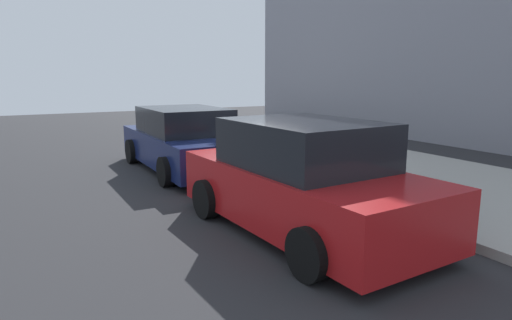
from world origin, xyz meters
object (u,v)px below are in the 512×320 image
object	(u,v)px
suitcase_olive_10	(252,141)
bollard_post	(229,135)
suitcase_black_2	(350,166)
parked_car_navy_1	(184,141)
suitcase_maroon_8	(270,148)
suitcase_red_4	(323,158)
suitcase_silver_5	(307,158)
suitcase_navy_6	(297,152)
suitcase_olive_3	(337,161)
suitcase_maroon_1	(367,170)
fire_hydrant	(240,136)
suitcase_teal_7	(283,152)
parked_car_red_0	(304,181)
suitcase_teal_0	(392,175)
suitcase_black_9	(261,141)

from	to	relation	value
suitcase_olive_10	bollard_post	xyz separation A→B (m)	(1.21, 0.15, 0.04)
suitcase_black_2	parked_car_navy_1	distance (m)	4.20
suitcase_maroon_8	suitcase_red_4	bearing A→B (deg)	-177.67
suitcase_black_2	bollard_post	xyz separation A→B (m)	(5.41, 0.15, 0.02)
suitcase_silver_5	suitcase_navy_6	xyz separation A→B (m)	(0.53, -0.08, 0.07)
suitcase_olive_3	suitcase_olive_10	xyz separation A→B (m)	(3.70, 0.05, -0.04)
suitcase_maroon_1	fire_hydrant	world-z (taller)	suitcase_maroon_1
suitcase_black_2	suitcase_teal_7	size ratio (longest dim) A/B	1.28
suitcase_teal_7	suitcase_olive_10	world-z (taller)	suitcase_olive_10
suitcase_navy_6	parked_car_navy_1	world-z (taller)	parked_car_navy_1
bollard_post	parked_car_navy_1	distance (m)	2.84
suitcase_red_4	suitcase_maroon_8	distance (m)	2.15
suitcase_silver_5	fire_hydrant	world-z (taller)	suitcase_silver_5
suitcase_black_2	parked_car_red_0	distance (m)	2.77
suitcase_red_4	suitcase_olive_10	size ratio (longest dim) A/B	0.92
suitcase_teal_0	bollard_post	size ratio (longest dim) A/B	1.26
suitcase_red_4	suitcase_navy_6	bearing A→B (deg)	-0.19
suitcase_black_2	suitcase_olive_3	bearing A→B (deg)	-5.34
suitcase_red_4	parked_car_red_0	bearing A→B (deg)	137.36
suitcase_silver_5	suitcase_maroon_1	bearing A→B (deg)	179.52
suitcase_teal_0	suitcase_maroon_1	xyz separation A→B (m)	(0.52, 0.10, 0.02)
suitcase_maroon_1	parked_car_navy_1	xyz separation A→B (m)	(4.07, 2.22, 0.21)
suitcase_maroon_1	suitcase_black_2	bearing A→B (deg)	-5.24
suitcase_olive_10	suitcase_teal_7	bearing A→B (deg)	-179.97
suitcase_olive_3	suitcase_maroon_8	size ratio (longest dim) A/B	1.53
suitcase_red_4	suitcase_maroon_8	bearing A→B (deg)	2.33
suitcase_teal_0	suitcase_silver_5	bearing A→B (deg)	1.96
fire_hydrant	parked_car_navy_1	bearing A→B (deg)	121.98
suitcase_teal_0	suitcase_red_4	bearing A→B (deg)	0.28
suitcase_red_4	parked_car_navy_1	world-z (taller)	parked_car_navy_1
suitcase_teal_7	suitcase_maroon_1	bearing A→B (deg)	179.17
suitcase_maroon_1	parked_car_navy_1	distance (m)	4.64
suitcase_red_4	suitcase_olive_10	world-z (taller)	suitcase_olive_10
suitcase_navy_6	parked_car_navy_1	bearing A→B (deg)	56.19
suitcase_black_9	suitcase_olive_10	bearing A→B (deg)	-0.33
suitcase_maroon_1	suitcase_olive_3	xyz separation A→B (m)	(1.04, -0.10, -0.00)
parked_car_navy_1	suitcase_teal_0	bearing A→B (deg)	-153.17
suitcase_teal_0	suitcase_teal_7	world-z (taller)	suitcase_teal_0
suitcase_teal_7	suitcase_olive_10	distance (m)	1.68
suitcase_maroon_1	suitcase_navy_6	size ratio (longest dim) A/B	0.97
suitcase_teal_7	parked_car_red_0	xyz separation A→B (m)	(-4.08, 2.26, 0.37)
suitcase_red_4	fire_hydrant	distance (m)	3.99
suitcase_olive_3	suitcase_silver_5	size ratio (longest dim) A/B	1.13
suitcase_silver_5	suitcase_navy_6	bearing A→B (deg)	-8.55
suitcase_maroon_1	fire_hydrant	bearing A→B (deg)	-0.49
suitcase_navy_6	suitcase_teal_7	bearing A→B (deg)	5.42
suitcase_olive_3	suitcase_silver_5	world-z (taller)	suitcase_olive_3
suitcase_olive_3	suitcase_black_9	world-z (taller)	suitcase_black_9
suitcase_teal_0	fire_hydrant	world-z (taller)	suitcase_teal_0
suitcase_black_9	parked_car_navy_1	size ratio (longest dim) A/B	0.24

